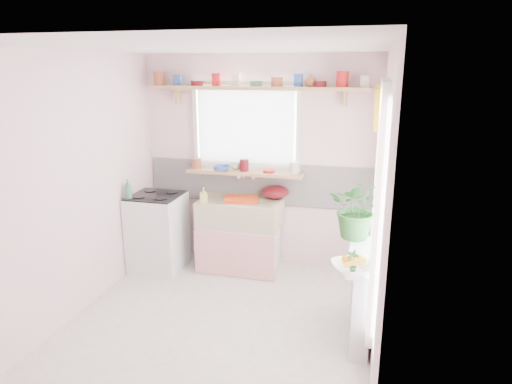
# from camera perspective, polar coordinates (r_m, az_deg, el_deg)

# --- Properties ---
(room) EXTENTS (3.20, 3.20, 3.20)m
(room) POSITION_cam_1_polar(r_m,az_deg,el_deg) (4.59, 6.14, 3.01)
(room) COLOR white
(room) RESTS_ON ground
(sink_unit) EXTENTS (0.95, 0.65, 1.11)m
(sink_unit) POSITION_cam_1_polar(r_m,az_deg,el_deg) (5.43, -1.96, -5.28)
(sink_unit) COLOR white
(sink_unit) RESTS_ON ground
(cooker) EXTENTS (0.58, 0.58, 0.93)m
(cooker) POSITION_cam_1_polar(r_m,az_deg,el_deg) (5.55, -12.18, -4.89)
(cooker) COLOR white
(cooker) RESTS_ON ground
(radiator_ledge) EXTENTS (0.22, 0.95, 0.78)m
(radiator_ledge) POSITION_cam_1_polar(r_m,az_deg,el_deg) (4.25, 13.13, -12.31)
(radiator_ledge) COLOR white
(radiator_ledge) RESTS_ON ground
(windowsill) EXTENTS (1.40, 0.22, 0.04)m
(windowsill) POSITION_cam_1_polar(r_m,az_deg,el_deg) (5.40, -1.48, 2.44)
(windowsill) COLOR tan
(windowsill) RESTS_ON room
(pine_shelf) EXTENTS (2.52, 0.24, 0.04)m
(pine_shelf) POSITION_cam_1_polar(r_m,az_deg,el_deg) (5.23, 0.04, 12.86)
(pine_shelf) COLOR tan
(pine_shelf) RESTS_ON room
(shelf_crockery) EXTENTS (2.47, 0.11, 0.12)m
(shelf_crockery) POSITION_cam_1_polar(r_m,az_deg,el_deg) (5.22, 0.04, 13.69)
(shelf_crockery) COLOR #A55133
(shelf_crockery) RESTS_ON pine_shelf
(sill_crockery) EXTENTS (1.35, 0.11, 0.12)m
(sill_crockery) POSITION_cam_1_polar(r_m,az_deg,el_deg) (5.39, -1.48, 3.24)
(sill_crockery) COLOR #A55133
(sill_crockery) RESTS_ON windowsill
(dish_tray) EXTENTS (0.43, 0.35, 0.04)m
(dish_tray) POSITION_cam_1_polar(r_m,az_deg,el_deg) (5.28, -1.85, -0.90)
(dish_tray) COLOR #E44214
(dish_tray) RESTS_ON sink_unit
(colander) EXTENTS (0.33, 0.33, 0.15)m
(colander) POSITION_cam_1_polar(r_m,az_deg,el_deg) (5.39, 2.44, 0.03)
(colander) COLOR #5E1018
(colander) RESTS_ON sink_unit
(jade_plant) EXTENTS (0.54, 0.47, 0.59)m
(jade_plant) POSITION_cam_1_polar(r_m,az_deg,el_deg) (4.37, 12.66, -1.98)
(jade_plant) COLOR #2B6729
(jade_plant) RESTS_ON radiator_ledge
(fruit_bowl) EXTENTS (0.42, 0.42, 0.08)m
(fruit_bowl) POSITION_cam_1_polar(r_m,az_deg,el_deg) (3.71, 11.95, -9.30)
(fruit_bowl) COLOR white
(fruit_bowl) RESTS_ON radiator_ledge
(herb_pot) EXTENTS (0.12, 0.10, 0.19)m
(herb_pot) POSITION_cam_1_polar(r_m,az_deg,el_deg) (3.69, 12.00, -8.54)
(herb_pot) COLOR #2C7030
(herb_pot) RESTS_ON radiator_ledge
(soap_bottle_sink) EXTENTS (0.10, 0.10, 0.18)m
(soap_bottle_sink) POSITION_cam_1_polar(r_m,az_deg,el_deg) (5.22, -6.57, -0.40)
(soap_bottle_sink) COLOR #DDD862
(soap_bottle_sink) RESTS_ON sink_unit
(sill_cup) EXTENTS (0.15, 0.15, 0.09)m
(sill_cup) POSITION_cam_1_polar(r_m,az_deg,el_deg) (5.48, -2.49, 3.31)
(sill_cup) COLOR beige
(sill_cup) RESTS_ON windowsill
(sill_bowl) EXTENTS (0.21, 0.21, 0.06)m
(sill_bowl) POSITION_cam_1_polar(r_m,az_deg,el_deg) (5.41, -4.34, 2.98)
(sill_bowl) COLOR #3860B9
(sill_bowl) RESTS_ON windowsill
(shelf_vase) EXTENTS (0.16, 0.16, 0.13)m
(shelf_vase) POSITION_cam_1_polar(r_m,az_deg,el_deg) (5.12, 6.81, 13.68)
(shelf_vase) COLOR #9E5E30
(shelf_vase) RESTS_ON pine_shelf
(cooker_bottle) EXTENTS (0.11, 0.11, 0.23)m
(cooker_bottle) POSITION_cam_1_polar(r_m,az_deg,el_deg) (5.30, -15.71, 0.37)
(cooker_bottle) COLOR #418357
(cooker_bottle) RESTS_ON cooker
(fruit) EXTENTS (0.20, 0.14, 0.10)m
(fruit) POSITION_cam_1_polar(r_m,az_deg,el_deg) (3.69, 12.10, -8.39)
(fruit) COLOR orange
(fruit) RESTS_ON fruit_bowl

